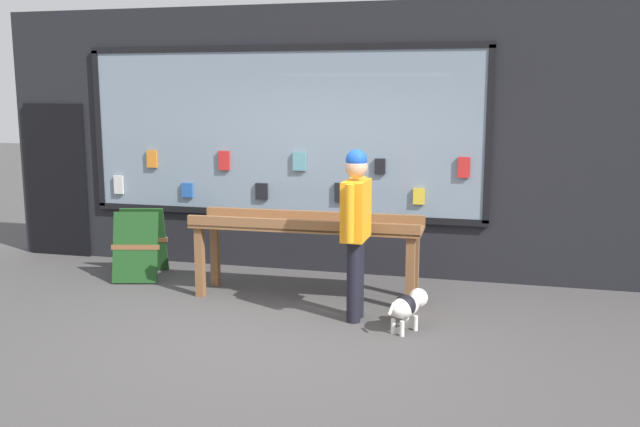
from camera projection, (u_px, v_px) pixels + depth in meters
name	position (u px, v px, depth m)	size (l,w,h in m)	color
ground_plane	(274.00, 330.00, 6.86)	(40.00, 40.00, 0.00)	#474444
shopfront_facade	(327.00, 141.00, 8.87)	(8.95, 0.29, 3.32)	black
display_table_main	(307.00, 232.00, 7.83)	(2.56, 0.69, 0.93)	brown
person_browsing	(356.00, 221.00, 7.02)	(0.22, 0.68, 1.72)	black
small_dog	(407.00, 305.00, 6.80)	(0.37, 0.53, 0.38)	white
sandwich_board_sign	(140.00, 243.00, 8.73)	(0.69, 0.80, 0.83)	#193F19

